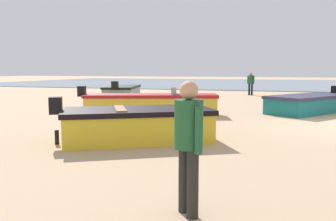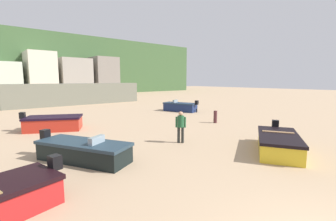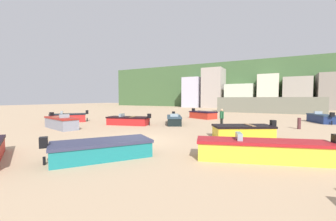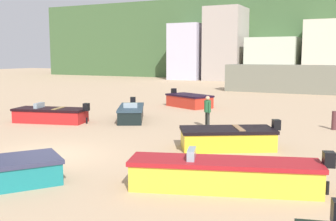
{
  "view_description": "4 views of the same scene",
  "coord_description": "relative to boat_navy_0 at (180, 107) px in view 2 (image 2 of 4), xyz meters",
  "views": [
    {
      "loc": [
        2.21,
        11.78,
        1.74
      ],
      "look_at": [
        3.8,
        6.85,
        1.14
      ],
      "focal_mm": 37.15,
      "sensor_mm": 36.0,
      "label": 1
    },
    {
      "loc": [
        -4.61,
        -0.5,
        3.21
      ],
      "look_at": [
        4.56,
        10.45,
        1.28
      ],
      "focal_mm": 24.55,
      "sensor_mm": 36.0,
      "label": 2
    },
    {
      "loc": [
        7.59,
        -9.92,
        2.49
      ],
      "look_at": [
        -3.13,
        10.13,
        1.19
      ],
      "focal_mm": 22.62,
      "sensor_mm": 36.0,
      "label": 3
    },
    {
      "loc": [
        10.27,
        -10.96,
        3.59
      ],
      "look_at": [
        0.38,
        9.17,
        0.56
      ],
      "focal_mm": 43.45,
      "sensor_mm": 36.0,
      "label": 4
    }
  ],
  "objects": [
    {
      "name": "townhouse_far_right",
      "position": [
        5.63,
        30.51,
        3.5
      ],
      "size": [
        4.88,
        6.08,
        7.91
      ],
      "primitive_type": "cube",
      "color": "gray",
      "rests_on": "ground"
    },
    {
      "name": "beach_walker_foreground",
      "position": [
        -8.04,
        -8.67,
        0.5
      ],
      "size": [
        0.48,
        0.48,
        1.62
      ],
      "rotation": [
        0.0,
        0.0,
        2.36
      ],
      "color": "#262825",
      "rests_on": "ground"
    },
    {
      "name": "boat_black_4",
      "position": [
        -12.8,
        -8.13,
        -0.04
      ],
      "size": [
        2.98,
        4.01,
        1.1
      ],
      "rotation": [
        0.0,
        0.0,
        3.63
      ],
      "color": "black",
      "rests_on": "ground"
    },
    {
      "name": "townhouse_right",
      "position": [
        -0.6,
        30.88,
        3.2
      ],
      "size": [
        5.72,
        6.82,
        7.29
      ],
      "primitive_type": "cube",
      "color": "gray",
      "rests_on": "ground"
    },
    {
      "name": "boat_red_1",
      "position": [
        -12.21,
        -1.26,
        0.0
      ],
      "size": [
        3.74,
        3.06,
        1.21
      ],
      "rotation": [
        0.0,
        0.0,
        4.24
      ],
      "color": "red",
      "rests_on": "ground"
    },
    {
      "name": "boat_navy_0",
      "position": [
        0.0,
        0.0,
        0.0
      ],
      "size": [
        2.37,
        3.74,
        1.19
      ],
      "rotation": [
        0.0,
        0.0,
        0.34
      ],
      "color": "navy",
      "rests_on": "ground"
    },
    {
      "name": "mooring_post_near_water",
      "position": [
        -2.32,
        -6.34,
        0.01
      ],
      "size": [
        0.26,
        0.26,
        0.91
      ],
      "primitive_type": "cylinder",
      "color": "#4F2A2D",
      "rests_on": "ground"
    },
    {
      "name": "harbor_pier",
      "position": [
        -5.73,
        13.47,
        0.91
      ],
      "size": [
        16.67,
        2.4,
        2.71
      ],
      "primitive_type": "cube",
      "color": "slate",
      "rests_on": "ground"
    },
    {
      "name": "townhouse_centre_right",
      "position": [
        -6.5,
        30.54,
        3.64
      ],
      "size": [
        4.58,
        6.14,
        8.18
      ],
      "primitive_type": "cube",
      "color": "beige",
      "rests_on": "ground"
    },
    {
      "name": "boat_yellow_5",
      "position": [
        -5.74,
        -12.56,
        -0.04
      ],
      "size": [
        3.94,
        3.21,
        1.12
      ],
      "rotation": [
        0.0,
        0.0,
        2.09
      ],
      "color": "gold",
      "rests_on": "ground"
    }
  ]
}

